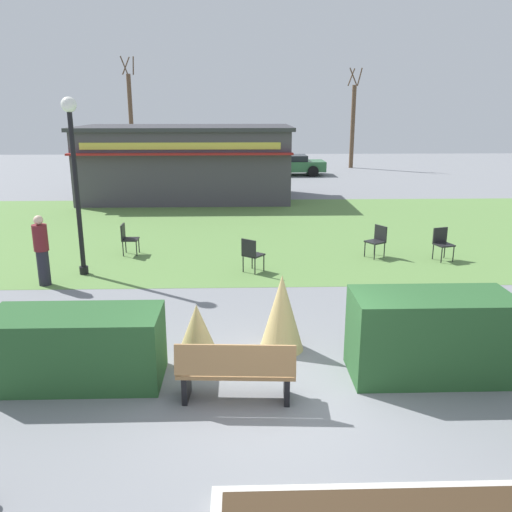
{
  "coord_description": "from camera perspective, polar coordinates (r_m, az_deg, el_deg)",
  "views": [
    {
      "loc": [
        -0.56,
        -6.89,
        4.16
      ],
      "look_at": [
        -0.25,
        3.16,
        1.3
      ],
      "focal_mm": 37.55,
      "sensor_mm": 36.0,
      "label": 1
    }
  ],
  "objects": [
    {
      "name": "hedge_right",
      "position": [
        8.87,
        18.06,
        -8.08
      ],
      "size": [
        2.46,
        1.1,
        1.35
      ],
      "primitive_type": "cube",
      "color": "#28562B",
      "rests_on": "ground_plane"
    },
    {
      "name": "parked_car_west_slot",
      "position": [
        32.91,
        -5.54,
        9.67
      ],
      "size": [
        4.24,
        2.14,
        1.2
      ],
      "color": "black",
      "rests_on": "ground_plane"
    },
    {
      "name": "ornamental_grass_behind_left",
      "position": [
        8.97,
        -6.28,
        -8.21
      ],
      "size": [
        0.79,
        0.79,
        1.02
      ],
      "primitive_type": "cone",
      "color": "tan",
      "rests_on": "ground_plane"
    },
    {
      "name": "ornamental_grass_behind_right",
      "position": [
        9.32,
        2.76,
        -6.03
      ],
      "size": [
        0.78,
        0.78,
        1.37
      ],
      "primitive_type": "cone",
      "color": "tan",
      "rests_on": "ground_plane"
    },
    {
      "name": "lamppost_mid",
      "position": [
        13.74,
        -18.78,
        9.03
      ],
      "size": [
        0.36,
        0.36,
        4.33
      ],
      "color": "black",
      "rests_on": "ground_plane"
    },
    {
      "name": "parked_car_center_slot",
      "position": [
        32.98,
        3.54,
        9.73
      ],
      "size": [
        4.24,
        2.13,
        1.2
      ],
      "color": "#2D6638",
      "rests_on": "ground_plane"
    },
    {
      "name": "lawn_patch",
      "position": [
        18.37,
        0.04,
        2.81
      ],
      "size": [
        36.0,
        12.0,
        0.01
      ],
      "primitive_type": "cube",
      "color": "#5B8442",
      "rests_on": "ground_plane"
    },
    {
      "name": "park_bench",
      "position": [
        7.82,
        -2.15,
        -12.16
      ],
      "size": [
        1.73,
        0.62,
        0.95
      ],
      "color": "#9E7547",
      "rests_on": "ground_plane"
    },
    {
      "name": "cafe_chair_west",
      "position": [
        15.57,
        19.21,
        1.5
      ],
      "size": [
        0.55,
        0.55,
        0.89
      ],
      "color": "black",
      "rests_on": "ground_plane"
    },
    {
      "name": "ground_plane",
      "position": [
        8.07,
        2.58,
        -15.16
      ],
      "size": [
        80.0,
        80.0,
        0.0
      ],
      "primitive_type": "plane",
      "color": "slate"
    },
    {
      "name": "hedge_left",
      "position": [
        8.75,
        -18.53,
        -9.24
      ],
      "size": [
        2.58,
        1.1,
        1.13
      ],
      "primitive_type": "cube",
      "color": "#28562B",
      "rests_on": "ground_plane"
    },
    {
      "name": "tree_right_bg",
      "position": [
        37.06,
        -13.17,
        13.96
      ],
      "size": [
        0.91,
        0.96,
        7.09
      ],
      "color": "brown",
      "rests_on": "ground_plane"
    },
    {
      "name": "food_kiosk",
      "position": [
        24.62,
        -7.42,
        9.85
      ],
      "size": [
        9.35,
        4.97,
        3.24
      ],
      "color": "#47424C",
      "rests_on": "ground_plane"
    },
    {
      "name": "person_strolling",
      "position": [
        13.51,
        -21.87,
        0.59
      ],
      "size": [
        0.34,
        0.34,
        1.69
      ],
      "rotation": [
        0.0,
        0.0,
        5.55
      ],
      "color": "#23232D",
      "rests_on": "ground_plane"
    },
    {
      "name": "cafe_chair_north",
      "position": [
        15.65,
        -13.56,
        2.01
      ],
      "size": [
        0.44,
        0.44,
        0.89
      ],
      "color": "black",
      "rests_on": "ground_plane"
    },
    {
      "name": "tree_left_bg",
      "position": [
        37.19,
        10.26,
        13.61
      ],
      "size": [
        0.91,
        0.96,
        6.43
      ],
      "color": "brown",
      "rests_on": "ground_plane"
    },
    {
      "name": "cafe_chair_center",
      "position": [
        15.37,
        12.82,
        1.81
      ],
      "size": [
        0.6,
        0.6,
        0.89
      ],
      "color": "black",
      "rests_on": "ground_plane"
    },
    {
      "name": "cafe_chair_east",
      "position": [
        13.57,
        -0.5,
        0.36
      ],
      "size": [
        0.62,
        0.62,
        0.89
      ],
      "color": "black",
      "rests_on": "ground_plane"
    }
  ]
}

